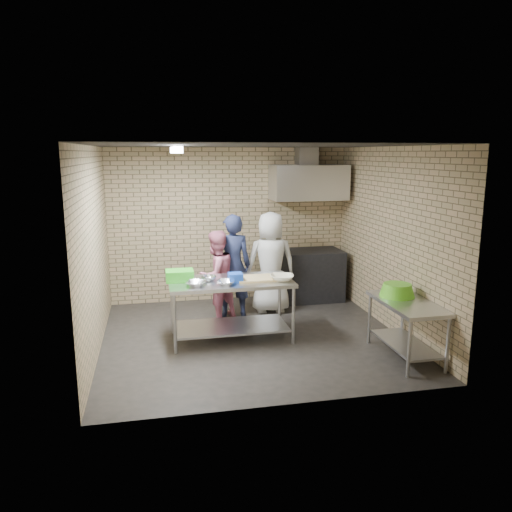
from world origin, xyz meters
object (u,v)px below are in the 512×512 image
Objects in this scene: bottle_green at (329,186)px; side_counter at (406,329)px; woman_pink at (216,276)px; bottle_red at (308,186)px; man_navy at (232,266)px; woman_white at (271,262)px; green_crate at (180,275)px; blue_tub at (235,278)px; stove at (308,275)px; green_basin at (397,290)px; prep_table at (231,310)px.

side_counter is at bearing -90.00° from bottle_green.
bottle_red is at bearing 175.39° from woman_pink.
man_navy is at bearing 174.50° from woman_pink.
woman_white is at bearing 119.67° from side_counter.
green_crate is at bearing -143.81° from bottle_red.
blue_tub is 0.11× the size of woman_white.
stove is at bearing -143.85° from woman_white.
woman_pink is at bearing 17.26° from woman_white.
man_navy is 1.16× the size of woman_pink.
blue_tub is 0.13× the size of woman_pink.
green_basin is at bearing -90.42° from bottle_green.
side_counter is 3.15× the size of green_crate.
side_counter is 1.00× the size of stove.
green_crate is (-2.35, -1.52, 0.48)m from stove.
blue_tub is 1.13m from man_navy.
stove is 0.72× the size of man_navy.
woman_white is (0.79, 1.20, -0.08)m from blue_tub.
green_basin is 3.07× the size of bottle_green.
woman_white is (1.54, 0.98, -0.10)m from green_crate.
green_basin is 2.56× the size of bottle_red.
side_counter is at bearing -82.38° from bottle_red.
prep_table is at bearing -135.24° from stove.
green_crate is at bearing -147.17° from stove.
blue_tub reaches higher than prep_table.
stove is at bearing 99.29° from side_counter.
man_navy reaches higher than prep_table.
side_counter is 0.72× the size of man_navy.
prep_table is 3.00m from bottle_red.
man_navy reaches higher than stove.
blue_tub is 3.05m from bottle_green.
bottle_red reaches higher than prep_table.
bottle_green reaches higher than woman_pink.
side_counter is 2.61× the size of green_basin.
prep_table is 1.03× the size of man_navy.
green_crate reaches higher than prep_table.
green_basin is 0.27× the size of woman_white.
side_counter is 2.79m from stove.
green_crate is 0.27× the size of woman_pink.
green_crate is at bearing 48.06° from man_navy.
side_counter is 3.11m from green_crate.
man_navy is (0.89, 0.90, -0.10)m from green_crate.
green_basin is at bearing -80.24° from stove.
bottle_green is (2.80, 1.76, 1.08)m from green_crate.
man_navy is at bearing 135.21° from green_basin.
side_counter is 6.67× the size of bottle_red.
bottle_red is at bearing 180.00° from bottle_green.
green_crate is 1.83m from woman_white.
woman_pink is 0.85× the size of woman_white.
woman_white is at bearing 122.29° from green_basin.
bottle_red is at bearing 78.23° from stove.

